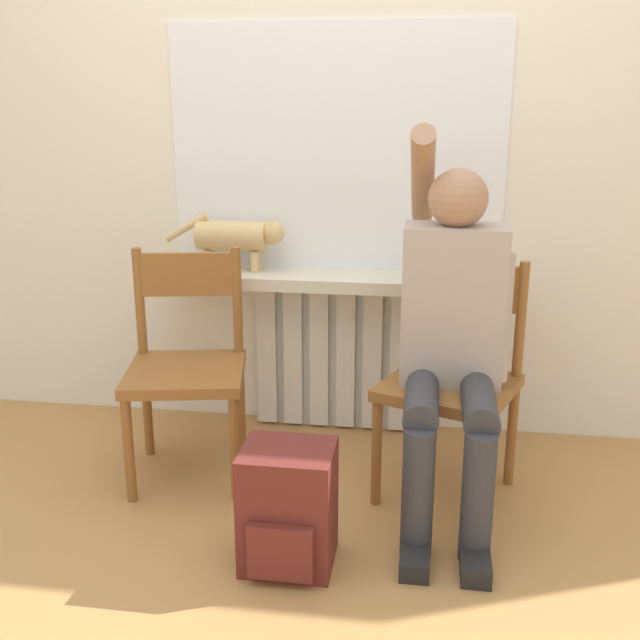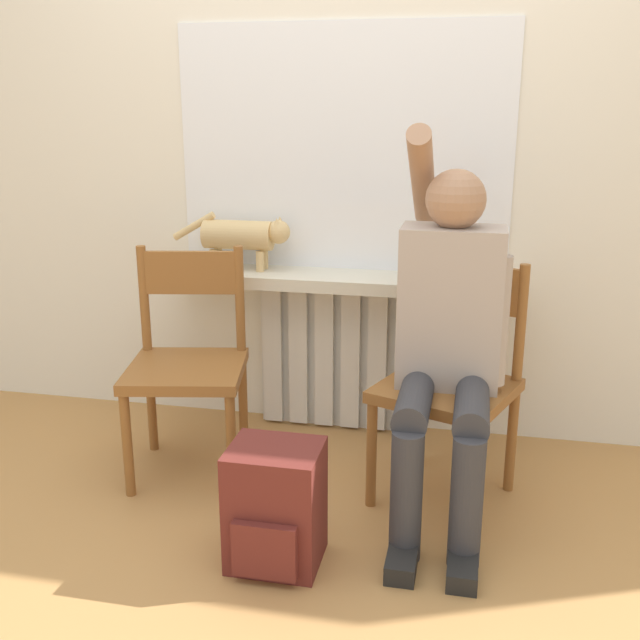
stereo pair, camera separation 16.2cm
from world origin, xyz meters
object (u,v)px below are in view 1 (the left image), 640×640
(person, at_px, (452,328))
(backpack, at_px, (290,508))
(chair_left, at_px, (187,363))
(chair_right, at_px, (453,377))
(cat, at_px, (237,236))

(person, distance_m, backpack, 0.79)
(chair_left, relative_size, chair_right, 1.00)
(chair_right, bearing_deg, cat, 174.59)
(chair_left, bearing_deg, chair_right, -11.36)
(cat, bearing_deg, chair_left, -102.25)
(chair_left, bearing_deg, person, -17.58)
(person, xyz_separation_m, backpack, (-0.47, -0.43, -0.46))
(cat, bearing_deg, chair_right, -26.26)
(chair_right, height_order, backpack, chair_right)
(chair_right, distance_m, person, 0.24)
(cat, relative_size, backpack, 1.33)
(chair_left, height_order, cat, cat)
(chair_right, bearing_deg, backpack, -111.29)
(chair_left, height_order, backpack, chair_left)
(chair_left, height_order, person, person)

